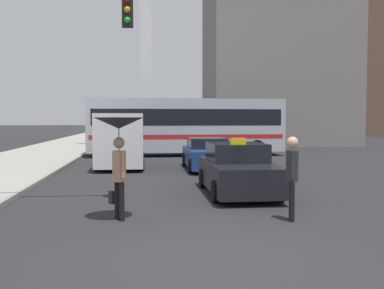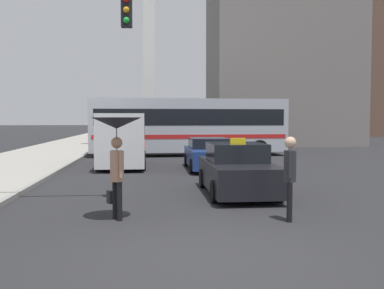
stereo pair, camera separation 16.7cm
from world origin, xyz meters
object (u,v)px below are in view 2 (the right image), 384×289
Objects in this scene: taxi at (237,171)px; pedestrian_with_umbrella at (117,137)px; city_bus at (188,124)px; traffic_light at (35,49)px; pedestrian_man at (290,172)px; ambulance_van at (122,138)px; monument_cross at (149,12)px; sedan_red at (209,155)px.

pedestrian_with_umbrella reaches higher than taxi.
city_bus is 2.06× the size of traffic_light.
pedestrian_with_umbrella is 3.80m from pedestrian_man.
ambulance_van reaches higher than pedestrian_man.
traffic_light is (-5.39, -1.19, 3.27)m from taxi.
traffic_light is at bearing -96.92° from monument_cross.
traffic_light is (-5.15, -15.01, 2.09)m from city_bus.
taxi is 4.63m from pedestrian_with_umbrella.
taxi is at bearing -155.18° from pedestrian_man.
ambulance_van reaches higher than taxi.
traffic_light is at bearing 79.22° from ambulance_van.
sedan_red is at bearing 54.65° from traffic_light.
monument_cross reaches higher than pedestrian_with_umbrella.
monument_cross is (-2.32, 8.30, 8.50)m from city_bus.
sedan_red is 9.99m from pedestrian_man.
traffic_light is at bearing -94.31° from pedestrian_man.
taxi is at bearing 115.36° from ambulance_van.
monument_cross is at bearing -83.40° from taxi.
city_bus is at bearing -38.67° from pedestrian_with_umbrella.
pedestrian_man is (0.44, -3.55, 0.39)m from taxi.
taxi is 0.37× the size of city_bus.
city_bus reaches higher than taxi.
ambulance_van is at bearing -25.75° from pedestrian_with_umbrella.
taxi is 0.82× the size of ambulance_van.
ambulance_van is 2.31× the size of pedestrian_with_umbrella.
city_bus is (3.55, 6.05, 0.52)m from ambulance_van.
traffic_light is (-1.60, -8.95, 2.61)m from ambulance_van.
city_bus is 17.40m from pedestrian_man.
pedestrian_with_umbrella is 0.40× the size of traffic_light.
pedestrian_with_umbrella is 26.63m from monument_cross.
sedan_red is at bearing -80.71° from monument_cross.
traffic_light reaches higher than pedestrian_man.
monument_cross is at bearing -80.71° from sedan_red.
taxi reaches higher than sedan_red.
monument_cross is at bearing -155.59° from pedestrian_man.
ambulance_van is at bearing -94.90° from monument_cross.
taxi is 0.75× the size of traffic_light.
pedestrian_with_umbrella is (0.53, -10.86, 0.47)m from ambulance_van.
city_bus is at bearing -121.04° from ambulance_van.
pedestrian_man is at bearing 97.07° from taxi.
pedestrian_man is 0.32× the size of traffic_light.
pedestrian_with_umbrella is (-3.26, -3.09, 1.13)m from taxi.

